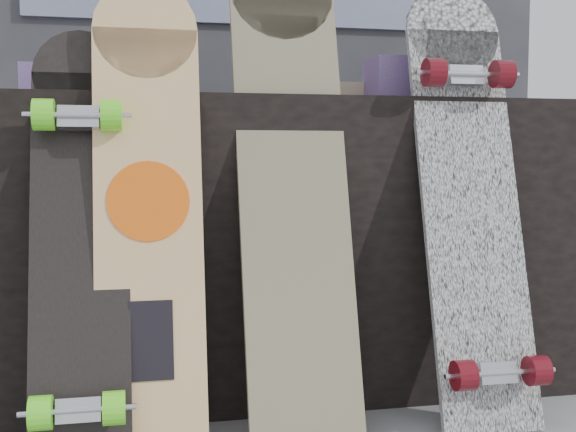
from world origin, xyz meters
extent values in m
cube|color=black|center=(0.00, 0.50, 0.40)|extent=(1.60, 0.60, 0.80)
cube|color=#313136|center=(0.00, 1.35, 1.10)|extent=(2.40, 0.20, 2.20)
cube|color=#59366F|center=(-0.62, 0.58, 0.85)|extent=(0.18, 0.12, 0.10)
cube|color=#59366F|center=(0.31, 0.41, 0.86)|extent=(0.14, 0.14, 0.12)
cube|color=#D1B78C|center=(0.18, 0.51, 0.83)|extent=(0.22, 0.10, 0.06)
cube|color=#D4B08F|center=(-0.38, 0.12, 0.47)|extent=(0.24, 0.22, 0.95)
cylinder|color=#D4B08F|center=(-0.38, 0.22, 0.94)|extent=(0.24, 0.07, 0.24)
cylinder|color=#FF6210|center=(-0.38, 0.12, 0.55)|extent=(0.18, 0.04, 0.18)
cube|color=black|center=(-0.38, 0.06, 0.25)|extent=(0.10, 0.04, 0.17)
cube|color=#CCBD8B|center=(-0.03, 0.16, 0.53)|extent=(0.27, 0.33, 1.07)
cube|color=white|center=(0.41, 0.12, 0.49)|extent=(0.25, 0.29, 0.98)
cylinder|color=white|center=(0.41, 0.26, 0.97)|extent=(0.25, 0.08, 0.25)
cube|color=silver|center=(0.41, -0.02, 0.15)|extent=(0.09, 0.04, 0.06)
cylinder|color=#570C14|center=(0.32, -0.04, 0.15)|extent=(0.05, 0.07, 0.07)
cylinder|color=#570C14|center=(0.50, -0.04, 0.15)|extent=(0.04, 0.07, 0.07)
cube|color=silver|center=(0.41, 0.18, 0.85)|extent=(0.09, 0.04, 0.06)
cylinder|color=#570C14|center=(0.32, 0.16, 0.85)|extent=(0.05, 0.07, 0.07)
cylinder|color=#570C14|center=(0.50, 0.16, 0.85)|extent=(0.04, 0.07, 0.07)
cube|color=black|center=(-0.53, 0.11, 0.42)|extent=(0.21, 0.26, 0.84)
cylinder|color=black|center=(-0.53, 0.23, 0.84)|extent=(0.21, 0.08, 0.21)
cube|color=silver|center=(-0.53, -0.02, 0.13)|extent=(0.09, 0.04, 0.06)
cylinder|color=#66F823|center=(-0.60, -0.04, 0.14)|extent=(0.04, 0.07, 0.07)
cylinder|color=#66F823|center=(-0.45, -0.04, 0.14)|extent=(0.05, 0.07, 0.07)
cube|color=silver|center=(-0.53, 0.16, 0.73)|extent=(0.09, 0.04, 0.06)
cylinder|color=#66F823|center=(-0.60, 0.14, 0.74)|extent=(0.04, 0.07, 0.07)
cylinder|color=#66F823|center=(-0.45, 0.14, 0.74)|extent=(0.05, 0.07, 0.07)
camera|label=1|loc=(-0.40, -1.52, 0.65)|focal=45.00mm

